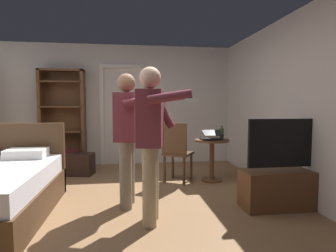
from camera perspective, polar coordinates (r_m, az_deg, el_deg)
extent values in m
plane|color=olive|center=(3.70, -11.65, -16.02)|extent=(5.82, 5.82, 0.00)
cube|color=silver|center=(6.17, -10.31, 4.17)|extent=(5.18, 0.12, 2.54)
cube|color=silver|center=(4.16, 25.46, 3.74)|extent=(0.12, 5.53, 2.54)
cube|color=white|center=(6.12, -13.21, 1.83)|extent=(0.08, 0.08, 2.05)
cube|color=white|center=(6.10, -5.24, 1.93)|extent=(0.08, 0.08, 2.05)
cube|color=white|center=(6.14, -9.36, 11.86)|extent=(0.93, 0.08, 0.08)
cube|color=#4C331E|center=(4.62, -29.64, -5.85)|extent=(1.55, 0.08, 1.02)
cube|color=white|center=(4.25, -26.70, -4.97)|extent=(0.50, 0.34, 0.12)
cube|color=brown|center=(6.16, -24.24, 1.25)|extent=(0.06, 0.32, 1.98)
cube|color=brown|center=(5.98, -16.72, 1.38)|extent=(0.06, 0.32, 1.98)
cube|color=brown|center=(6.09, -20.78, 10.47)|extent=(0.87, 0.32, 0.04)
cube|color=brown|center=(6.21, -20.24, 1.39)|extent=(0.87, 0.02, 1.98)
cube|color=brown|center=(6.14, -20.35, -5.62)|extent=(0.81, 0.32, 0.03)
cube|color=brown|center=(6.08, -20.47, -1.01)|extent=(0.81, 0.32, 0.03)
cube|color=brown|center=(6.05, -20.60, 3.66)|extent=(0.81, 0.32, 0.03)
cube|color=brown|center=(6.07, -20.72, 8.33)|extent=(0.81, 0.32, 0.03)
cube|color=brown|center=(3.88, 22.70, -11.66)|extent=(1.11, 0.40, 0.47)
cube|color=black|center=(3.75, 23.12, -3.15)|extent=(1.02, 0.05, 0.59)
cube|color=#2D5FA9|center=(3.77, 22.88, -3.10)|extent=(0.96, 0.01, 0.53)
cylinder|color=brown|center=(4.82, 8.85, -7.03)|extent=(0.08, 0.08, 0.67)
cylinder|color=brown|center=(4.90, 8.80, -10.71)|extent=(0.34, 0.34, 0.03)
cylinder|color=brown|center=(4.77, 8.90, -2.90)|extent=(0.57, 0.57, 0.03)
cube|color=black|center=(4.75, 8.55, -2.59)|extent=(0.33, 0.23, 0.02)
cube|color=black|center=(4.63, 9.05, -1.39)|extent=(0.33, 0.20, 0.09)
cube|color=navy|center=(4.63, 9.02, -1.38)|extent=(0.30, 0.17, 0.07)
cylinder|color=#36462A|center=(4.72, 10.82, -1.65)|extent=(0.06, 0.06, 0.19)
cylinder|color=#36462A|center=(4.71, 10.84, -0.21)|extent=(0.03, 0.03, 0.05)
cylinder|color=#4C331E|center=(4.85, 4.70, -8.25)|extent=(0.04, 0.04, 0.45)
cylinder|color=#4C331E|center=(4.98, 0.98, -7.92)|extent=(0.04, 0.04, 0.45)
cylinder|color=#4C331E|center=(4.54, 3.24, -9.12)|extent=(0.04, 0.04, 0.45)
cylinder|color=#4C331E|center=(4.67, -0.70, -8.73)|extent=(0.04, 0.04, 0.45)
cube|color=#4C331E|center=(4.71, 2.06, -5.59)|extent=(0.58, 0.58, 0.04)
cube|color=#4C331E|center=(4.51, 1.26, -2.55)|extent=(0.38, 0.26, 0.50)
cylinder|color=tan|center=(3.22, -3.28, -11.18)|extent=(0.15, 0.15, 0.84)
cylinder|color=tan|center=(3.01, -3.77, -12.30)|extent=(0.15, 0.15, 0.84)
cube|color=brown|center=(3.00, -3.58, 1.63)|extent=(0.33, 0.44, 0.60)
sphere|color=#D8AD8C|center=(3.01, -3.62, 9.74)|extent=(0.23, 0.23, 0.23)
cylinder|color=brown|center=(3.20, -1.51, 3.75)|extent=(0.34, 0.15, 0.48)
cylinder|color=brown|center=(2.75, 0.33, 5.93)|extent=(0.45, 0.18, 0.15)
cube|color=white|center=(2.73, 4.87, 5.27)|extent=(0.12, 0.06, 0.04)
cylinder|color=gray|center=(3.75, -7.94, -9.02)|extent=(0.15, 0.15, 0.84)
cylinder|color=gray|center=(3.53, -8.56, -9.91)|extent=(0.15, 0.15, 0.84)
cube|color=brown|center=(3.54, -8.37, 1.85)|extent=(0.32, 0.46, 0.59)
sphere|color=#936B4C|center=(3.55, -8.45, 8.66)|extent=(0.23, 0.23, 0.23)
cylinder|color=brown|center=(3.76, -6.43, 3.64)|extent=(0.34, 0.14, 0.48)
cylinder|color=brown|center=(3.27, -4.81, 5.24)|extent=(0.51, 0.17, 0.17)
cube|color=white|center=(3.23, -0.48, 4.50)|extent=(0.12, 0.05, 0.04)
cube|color=#4C1919|center=(5.70, -21.10, -6.64)|extent=(0.64, 0.33, 0.45)
cube|color=black|center=(5.44, -17.84, -7.37)|extent=(0.62, 0.45, 0.39)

